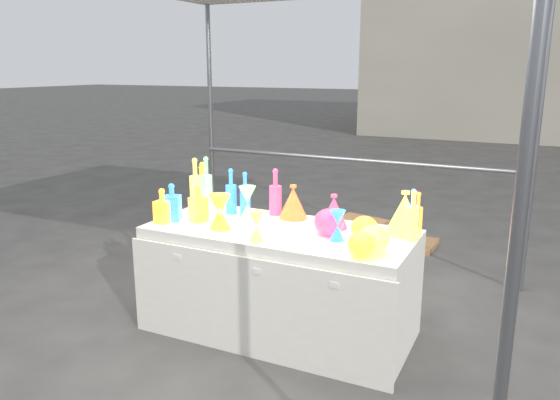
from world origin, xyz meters
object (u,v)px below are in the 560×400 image
at_px(decanter_0, 198,203).
at_px(bottle_0, 203,183).
at_px(cardboard_box_closed, 360,237).
at_px(display_table, 279,281).
at_px(hourglass_0, 218,211).
at_px(globe_0, 362,246).

bearing_deg(decanter_0, bottle_0, 143.99).
distance_m(cardboard_box_closed, decanter_0, 2.11).
distance_m(display_table, bottle_0, 1.07).
bearing_deg(bottle_0, decanter_0, -60.12).
xyz_separation_m(display_table, decanter_0, (-0.60, -0.08, 0.51)).
height_order(cardboard_box_closed, decanter_0, decanter_0).
height_order(bottle_0, decanter_0, bottle_0).
xyz_separation_m(display_table, cardboard_box_closed, (0.00, 1.82, -0.20)).
height_order(bottle_0, hourglass_0, bottle_0).
xyz_separation_m(display_table, bottle_0, (-0.85, 0.36, 0.55)).
relative_size(bottle_0, globe_0, 2.04).
bearing_deg(decanter_0, display_table, 31.29).
height_order(display_table, hourglass_0, hourglass_0).
bearing_deg(cardboard_box_closed, decanter_0, -93.39).
distance_m(display_table, globe_0, 0.85).
bearing_deg(globe_0, display_table, 156.12).
height_order(decanter_0, globe_0, decanter_0).
distance_m(cardboard_box_closed, bottle_0, 1.85).
height_order(hourglass_0, globe_0, hourglass_0).
bearing_deg(globe_0, decanter_0, 170.14).
distance_m(bottle_0, hourglass_0, 0.70).
height_order(bottle_0, globe_0, bottle_0).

